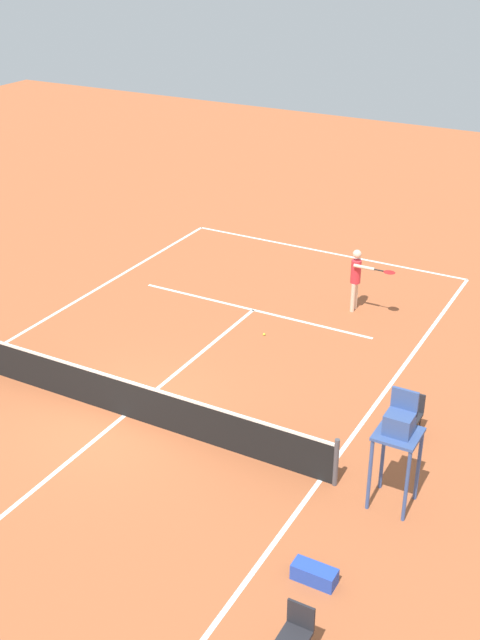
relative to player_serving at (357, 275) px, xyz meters
The scene contains 9 objects.
ground_plane 7.96m from the player_serving, 71.35° to the left, with size 60.00×60.00×0.00m, color #AD5933.
court_lines 7.96m from the player_serving, 71.35° to the left, with size 9.59×22.33×0.01m.
tennis_net 7.91m from the player_serving, 71.35° to the left, with size 10.19×0.10×1.07m.
player_serving is the anchor object (origin of this frame).
tennis_ball 3.18m from the player_serving, 59.03° to the left, with size 0.07×0.07×0.07m, color #CCE033.
umpire_chair 8.32m from the player_serving, 116.25° to the left, with size 0.80×0.80×2.41m.
courtside_chair_near 12.10m from the player_serving, 107.32° to the left, with size 0.44×0.46×0.95m.
courtside_chair_mid 6.07m from the player_serving, 122.61° to the left, with size 0.44×0.46×0.95m.
equipment_bag 10.54m from the player_serving, 107.83° to the left, with size 0.76×0.32×0.30m, color #2647B7.
Camera 1 is at (-9.50, 11.95, 9.97)m, focal length 45.27 mm.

